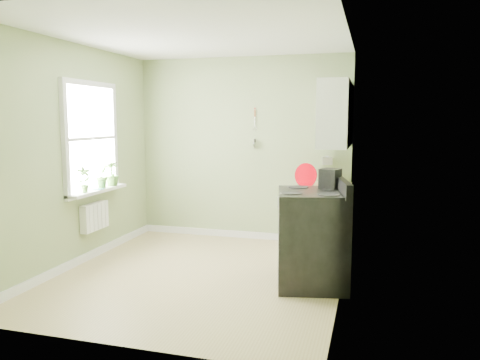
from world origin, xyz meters
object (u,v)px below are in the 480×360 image
(coffee_maker, at_px, (330,185))
(stove, at_px, (312,237))
(kettle, at_px, (310,179))
(stand_mixer, at_px, (327,170))

(coffee_maker, bearing_deg, stove, -121.78)
(kettle, height_order, coffee_maker, coffee_maker)
(stove, distance_m, stand_mixer, 1.78)
(stand_mixer, xyz_separation_m, coffee_maker, (0.17, -1.44, -0.01))
(stove, relative_size, coffee_maker, 3.43)
(stove, height_order, coffee_maker, coffee_maker)
(stand_mixer, distance_m, kettle, 0.53)
(stand_mixer, bearing_deg, kettle, -109.27)
(kettle, bearing_deg, stove, -80.97)
(stand_mixer, xyz_separation_m, kettle, (-0.17, -0.50, -0.07))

